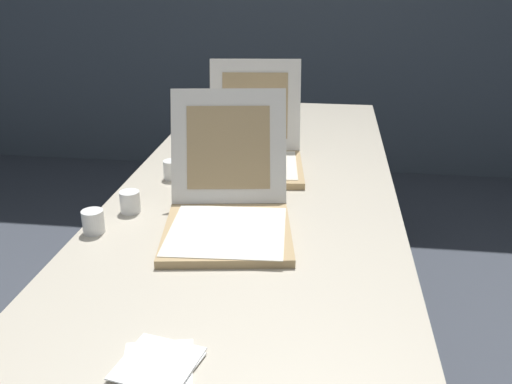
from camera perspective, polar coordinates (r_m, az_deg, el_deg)
table at (r=1.78m, az=0.10°, el=-0.94°), size 0.87×2.34×0.74m
pizza_box_front at (r=1.48m, az=-2.95°, el=-2.03°), size 0.39×0.50×0.33m
pizza_box_middle at (r=1.93m, az=-0.18°, el=4.05°), size 0.38×0.45×0.34m
cup_white_near_left at (r=1.53m, az=-16.47°, el=-2.95°), size 0.06×0.06×0.06m
cup_white_mid at (r=1.85m, az=-8.66°, el=2.30°), size 0.06×0.06×0.06m
cup_white_near_center at (r=1.63m, az=-12.88°, el=-0.98°), size 0.06×0.06×0.06m
cup_white_far at (r=2.16m, az=-3.69°, el=5.51°), size 0.06×0.06×0.06m
napkin_pile at (r=1.05m, az=-9.95°, el=-17.07°), size 0.16×0.16×0.01m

